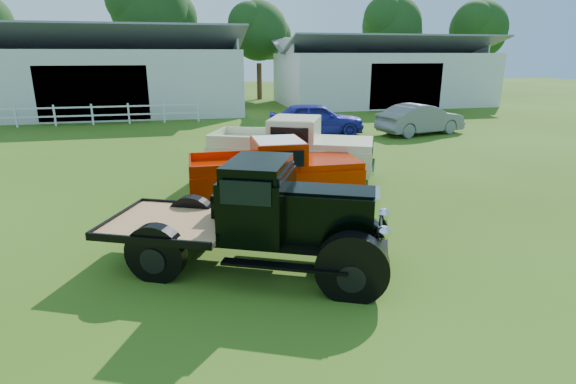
{
  "coord_description": "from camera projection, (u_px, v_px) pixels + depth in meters",
  "views": [
    {
      "loc": [
        -1.93,
        -7.92,
        3.94
      ],
      "look_at": [
        0.2,
        1.2,
        1.05
      ],
      "focal_mm": 28.0,
      "sensor_mm": 36.0,
      "label": 1
    }
  ],
  "objects": [
    {
      "name": "ground",
      "position": [
        292.0,
        260.0,
        8.95
      ],
      "size": [
        120.0,
        120.0,
        0.0
      ],
      "primitive_type": "plane",
      "color": "#324B0E"
    },
    {
      "name": "shed_left",
      "position": [
        104.0,
        71.0,
        30.79
      ],
      "size": [
        18.8,
        10.2,
        5.6
      ],
      "primitive_type": null,
      "color": "silver",
      "rests_on": "ground"
    },
    {
      "name": "shed_right",
      "position": [
        381.0,
        71.0,
        36.36
      ],
      "size": [
        16.8,
        9.2,
        5.2
      ],
      "primitive_type": null,
      "color": "silver",
      "rests_on": "ground"
    },
    {
      "name": "fence_rail",
      "position": [
        74.0,
        115.0,
        25.64
      ],
      "size": [
        14.2,
        0.16,
        1.2
      ],
      "primitive_type": null,
      "color": "white",
      "rests_on": "ground"
    },
    {
      "name": "tree_b",
      "position": [
        152.0,
        32.0,
        38.02
      ],
      "size": [
        6.9,
        6.9,
        11.5
      ],
      "primitive_type": null,
      "color": "#18360A",
      "rests_on": "ground"
    },
    {
      "name": "tree_c",
      "position": [
        259.0,
        47.0,
        39.42
      ],
      "size": [
        5.4,
        5.4,
        9.0
      ],
      "primitive_type": null,
      "color": "#18360A",
      "rests_on": "ground"
    },
    {
      "name": "tree_d",
      "position": [
        391.0,
        42.0,
        43.03
      ],
      "size": [
        6.0,
        6.0,
        10.0
      ],
      "primitive_type": null,
      "color": "#18360A",
      "rests_on": "ground"
    },
    {
      "name": "tree_e",
      "position": [
        477.0,
        45.0,
        42.99
      ],
      "size": [
        5.7,
        5.7,
        9.5
      ],
      "primitive_type": null,
      "color": "#18360A",
      "rests_on": "ground"
    },
    {
      "name": "vintage_flatbed",
      "position": [
        253.0,
        215.0,
        8.38
      ],
      "size": [
        5.73,
        4.11,
        2.11
      ],
      "primitive_type": null,
      "rotation": [
        0.0,
        0.0,
        -0.42
      ],
      "color": "black",
      "rests_on": "ground"
    },
    {
      "name": "red_pickup",
      "position": [
        275.0,
        170.0,
        12.31
      ],
      "size": [
        4.83,
        1.91,
        1.75
      ],
      "primitive_type": null,
      "rotation": [
        0.0,
        0.0,
        -0.01
      ],
      "color": "#BE1D00",
      "rests_on": "ground"
    },
    {
      "name": "white_pickup",
      "position": [
        291.0,
        149.0,
        14.52
      ],
      "size": [
        5.75,
        4.1,
        1.97
      ],
      "primitive_type": null,
      "rotation": [
        0.0,
        0.0,
        -0.42
      ],
      "color": "beige",
      "rests_on": "ground"
    },
    {
      "name": "misc_car_blue",
      "position": [
        316.0,
        119.0,
        22.57
      ],
      "size": [
        4.97,
        2.47,
        1.63
      ],
      "primitive_type": "imported",
      "rotation": [
        0.0,
        0.0,
        1.45
      ],
      "color": "#232396",
      "rests_on": "ground"
    },
    {
      "name": "misc_car_grey",
      "position": [
        421.0,
        119.0,
        22.83
      ],
      "size": [
        4.87,
        2.66,
        1.52
      ],
      "primitive_type": "imported",
      "rotation": [
        0.0,
        0.0,
        1.81
      ],
      "color": "slate",
      "rests_on": "ground"
    }
  ]
}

